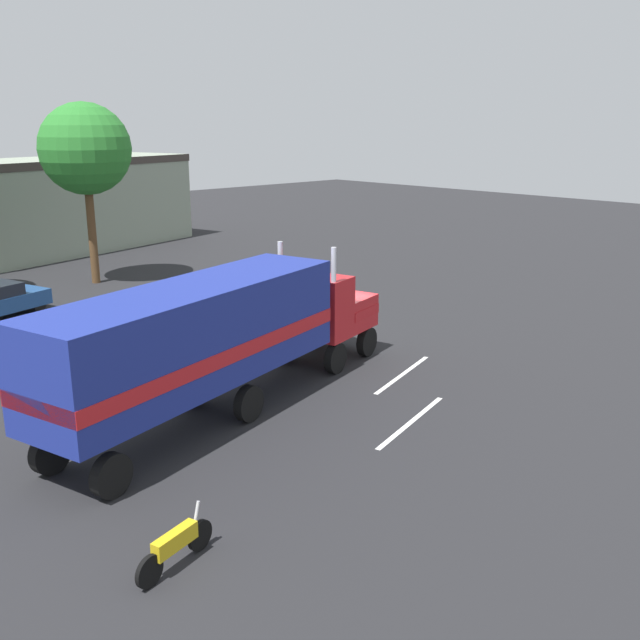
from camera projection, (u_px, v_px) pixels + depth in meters
ground_plane at (334, 351)px, 27.55m from camera, size 120.00×120.00×0.00m
lane_stripe_near at (403, 374)px, 25.05m from camera, size 4.27×1.39×0.01m
lane_stripe_mid at (411, 422)px, 21.09m from camera, size 4.30×1.28×0.01m
semi_truck at (220, 333)px, 21.16m from camera, size 14.33×5.96×4.50m
person_bystander at (199, 346)px, 25.24m from camera, size 0.41×0.48×1.63m
motorcycle at (176, 546)px, 14.10m from camera, size 2.07×0.64×1.12m
tree_center at (85, 150)px, 37.40m from camera, size 4.79×4.79×9.57m
building_backdrop at (64, 202)px, 48.23m from camera, size 19.50×10.46×6.22m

